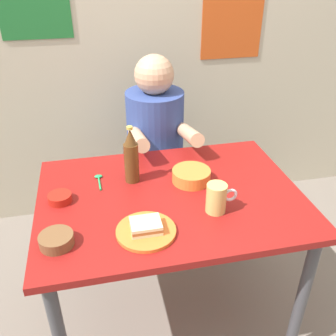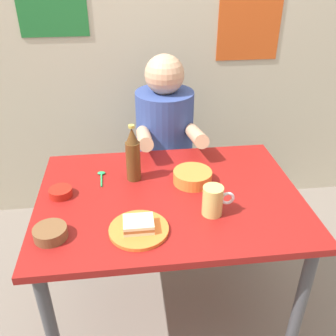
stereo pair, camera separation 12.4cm
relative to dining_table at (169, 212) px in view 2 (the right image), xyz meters
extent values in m
plane|color=slate|center=(0.00, 0.00, -0.65)|extent=(6.00, 6.00, 0.00)
cube|color=#BCB299|center=(0.00, 1.05, 0.65)|extent=(4.40, 0.08, 2.60)
cube|color=#CC4C19|center=(0.61, 1.01, 0.58)|extent=(0.39, 0.01, 0.40)
cube|color=maroon|center=(0.00, 0.00, 0.08)|extent=(1.10, 0.80, 0.03)
cylinder|color=#3F3F44|center=(0.49, -0.34, -0.29)|extent=(0.05, 0.05, 0.71)
cylinder|color=#3F3F44|center=(-0.49, 0.34, -0.29)|extent=(0.05, 0.05, 0.71)
cylinder|color=#3F3F44|center=(0.49, 0.34, -0.29)|extent=(0.05, 0.05, 0.71)
cylinder|color=#4C4C51|center=(0.05, 0.63, -0.44)|extent=(0.08, 0.08, 0.41)
cylinder|color=brown|center=(0.05, 0.63, -0.22)|extent=(0.34, 0.34, 0.04)
cylinder|color=#33478C|center=(0.05, 0.63, 0.06)|extent=(0.32, 0.32, 0.52)
sphere|color=tan|center=(0.05, 0.63, 0.42)|extent=(0.21, 0.21, 0.21)
cylinder|color=tan|center=(-0.08, 0.38, 0.18)|extent=(0.07, 0.31, 0.14)
cylinder|color=tan|center=(0.18, 0.38, 0.18)|extent=(0.07, 0.31, 0.14)
cylinder|color=orange|center=(-0.14, -0.22, 0.10)|extent=(0.22, 0.22, 0.01)
cube|color=beige|center=(-0.14, -0.22, 0.11)|extent=(0.11, 0.09, 0.01)
cube|color=#9E592D|center=(-0.14, -0.22, 0.13)|extent=(0.11, 0.09, 0.01)
cube|color=beige|center=(-0.14, -0.22, 0.14)|extent=(0.11, 0.09, 0.01)
cylinder|color=#D1BC66|center=(0.15, -0.15, 0.15)|extent=(0.08, 0.08, 0.12)
torus|color=silver|center=(0.21, -0.15, 0.16)|extent=(0.06, 0.01, 0.06)
cylinder|color=#593819|center=(-0.14, 0.14, 0.18)|extent=(0.06, 0.06, 0.18)
cone|color=#593819|center=(-0.14, 0.14, 0.31)|extent=(0.05, 0.05, 0.07)
cylinder|color=#BFB74C|center=(-0.14, 0.14, 0.35)|extent=(0.03, 0.03, 0.01)
cylinder|color=orange|center=(0.11, 0.08, 0.12)|extent=(0.17, 0.17, 0.05)
cylinder|color=#B25B2D|center=(0.11, 0.08, 0.13)|extent=(0.14, 0.14, 0.02)
cylinder|color=brown|center=(-0.45, -0.22, 0.11)|extent=(0.12, 0.12, 0.04)
cylinder|color=brown|center=(-0.45, -0.22, 0.12)|extent=(0.10, 0.10, 0.02)
cylinder|color=#B21E14|center=(-0.45, 0.05, 0.11)|extent=(0.10, 0.10, 0.03)
cylinder|color=maroon|center=(-0.45, 0.05, 0.12)|extent=(0.08, 0.08, 0.02)
cylinder|color=#26A559|center=(-0.29, 0.14, 0.10)|extent=(0.01, 0.11, 0.01)
ellipsoid|color=#26A559|center=(-0.29, 0.20, 0.10)|extent=(0.04, 0.02, 0.01)
camera|label=1|loc=(-0.28, -1.26, 0.98)|focal=39.68mm
camera|label=2|loc=(-0.16, -1.28, 0.98)|focal=39.68mm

